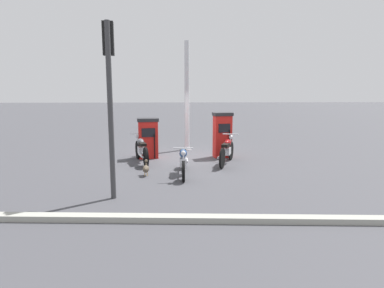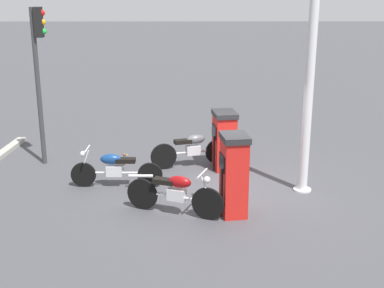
# 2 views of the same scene
# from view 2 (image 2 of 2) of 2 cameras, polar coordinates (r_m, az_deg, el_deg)

# --- Properties ---
(ground_plane) EXTENTS (120.00, 120.00, 0.00)m
(ground_plane) POSITION_cam_2_polar(r_m,az_deg,el_deg) (11.86, 3.74, -4.93)
(ground_plane) COLOR #424247
(fuel_pump_near) EXTENTS (0.65, 0.83, 1.48)m
(fuel_pump_near) POSITION_cam_2_polar(r_m,az_deg,el_deg) (12.91, 3.58, 0.45)
(fuel_pump_near) COLOR red
(fuel_pump_near) RESTS_ON ground
(fuel_pump_far) EXTENTS (0.60, 0.75, 1.68)m
(fuel_pump_far) POSITION_cam_2_polar(r_m,az_deg,el_deg) (10.27, 4.63, -3.39)
(fuel_pump_far) COLOR red
(fuel_pump_far) RESTS_ON ground
(motorcycle_near_pump) EXTENTS (2.04, 0.78, 0.97)m
(motorcycle_near_pump) POSITION_cam_2_polar(r_m,az_deg,el_deg) (13.14, 0.03, -0.53)
(motorcycle_near_pump) COLOR black
(motorcycle_near_pump) RESTS_ON ground
(motorcycle_far_pump) EXTENTS (1.97, 0.90, 0.97)m
(motorcycle_far_pump) POSITION_cam_2_polar(r_m,az_deg,el_deg) (10.37, -1.81, -5.33)
(motorcycle_far_pump) COLOR black
(motorcycle_far_pump) RESTS_ON ground
(motorcycle_extra) EXTENTS (2.11, 0.56, 0.92)m
(motorcycle_extra) POSITION_cam_2_polar(r_m,az_deg,el_deg) (11.93, -8.50, -2.72)
(motorcycle_extra) COLOR black
(motorcycle_extra) RESTS_ON ground
(wandering_duck) EXTENTS (0.46, 0.19, 0.46)m
(wandering_duck) POSITION_cam_2_polar(r_m,az_deg,el_deg) (13.03, -8.08, -1.98)
(wandering_duck) COLOR brown
(wandering_duck) RESTS_ON ground
(roadside_traffic_light) EXTENTS (0.39, 0.26, 3.96)m
(roadside_traffic_light) POSITION_cam_2_polar(r_m,az_deg,el_deg) (13.43, -16.56, 8.89)
(roadside_traffic_light) COLOR #38383A
(roadside_traffic_light) RESTS_ON ground
(canopy_support_pole) EXTENTS (0.40, 0.40, 4.47)m
(canopy_support_pole) POSITION_cam_2_polar(r_m,az_deg,el_deg) (11.38, 12.74, 5.11)
(canopy_support_pole) COLOR silver
(canopy_support_pole) RESTS_ON ground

